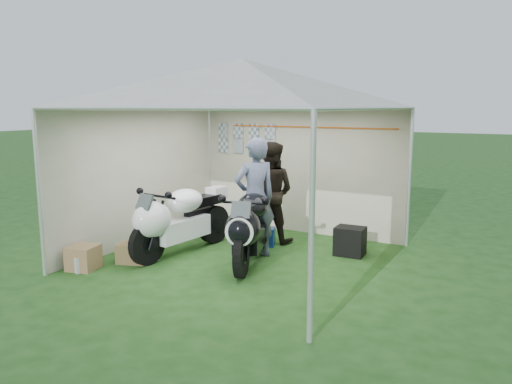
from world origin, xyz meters
TOP-DOWN VIEW (x-y plane):
  - ground at (0.00, 0.00)m, footprint 80.00×80.00m
  - canopy_tent at (-0.00, 0.03)m, footprint 5.66×5.66m
  - motorcycle_white at (-1.01, -0.30)m, footprint 0.61×2.16m
  - motorcycle_black at (0.21, -0.11)m, footprint 0.99×2.09m
  - paddock_stand at (-0.11, 0.82)m, footprint 0.47×0.38m
  - person_dark_jacket at (-0.13, 1.13)m, footprint 0.91×0.75m
  - person_blue_jacket at (0.10, 0.20)m, footprint 0.75×0.81m
  - equipment_box at (1.35, 1.03)m, footprint 0.47×0.39m
  - crate_0 at (-1.31, -0.79)m, footprint 0.49×0.43m
  - crate_1 at (-1.74, -1.55)m, footprint 0.47×0.47m
  - crate_2 at (-1.75, -1.59)m, footprint 0.37×0.34m
  - crate_3 at (-1.34, -0.96)m, footprint 0.52×0.44m

SIDE VIEW (x-z plane):
  - ground at x=0.00m, z-range 0.00..0.00m
  - crate_2 at x=-1.75m, z-range 0.00..0.22m
  - crate_0 at x=-1.31m, z-range 0.00..0.28m
  - crate_3 at x=-1.34m, z-range 0.00..0.29m
  - paddock_stand at x=-0.11m, z-range 0.00..0.31m
  - crate_1 at x=-1.74m, z-range 0.00..0.34m
  - equipment_box at x=1.35m, z-range 0.00..0.45m
  - motorcycle_white at x=-1.01m, z-range 0.06..1.13m
  - motorcycle_black at x=0.21m, z-range 0.06..1.13m
  - person_dark_jacket at x=-0.13m, z-range 0.00..1.73m
  - person_blue_jacket at x=0.10m, z-range 0.00..1.86m
  - canopy_tent at x=0.00m, z-range 1.08..4.08m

